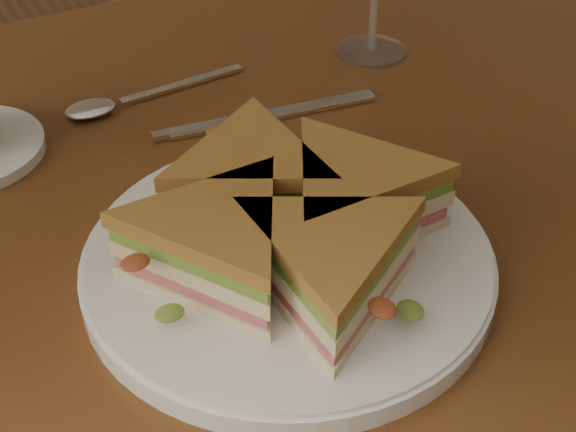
{
  "coord_description": "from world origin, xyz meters",
  "views": [
    {
      "loc": [
        -0.24,
        -0.49,
        1.14
      ],
      "look_at": [
        -0.03,
        -0.11,
        0.8
      ],
      "focal_mm": 50.0,
      "sensor_mm": 36.0,
      "label": 1
    }
  ],
  "objects": [
    {
      "name": "spoon",
      "position": [
        -0.07,
        0.17,
        0.75
      ],
      "size": [
        0.18,
        0.03,
        0.01
      ],
      "rotation": [
        0.0,
        0.0,
        0.07
      ],
      "color": "silver",
      "rests_on": "table"
    },
    {
      "name": "knife",
      "position": [
        0.04,
        0.08,
        0.75
      ],
      "size": [
        0.21,
        0.04,
        0.0
      ],
      "rotation": [
        0.0,
        0.0,
        -0.14
      ],
      "color": "silver",
      "rests_on": "table"
    },
    {
      "name": "table",
      "position": [
        0.0,
        0.0,
        0.65
      ],
      "size": [
        1.2,
        0.8,
        0.75
      ],
      "color": "#3D200E",
      "rests_on": "ground"
    },
    {
      "name": "sandwich_wedges",
      "position": [
        -0.03,
        -0.11,
        0.8
      ],
      "size": [
        0.25,
        0.25,
        0.06
      ],
      "color": "beige",
      "rests_on": "plate"
    },
    {
      "name": "plate",
      "position": [
        -0.03,
        -0.11,
        0.76
      ],
      "size": [
        0.29,
        0.29,
        0.02
      ],
      "primitive_type": "cylinder",
      "color": "white",
      "rests_on": "table"
    },
    {
      "name": "crisps_mound",
      "position": [
        -0.03,
        -0.11,
        0.79
      ],
      "size": [
        0.09,
        0.09,
        0.05
      ],
      "primitive_type": null,
      "color": "#C75A19",
      "rests_on": "plate"
    }
  ]
}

